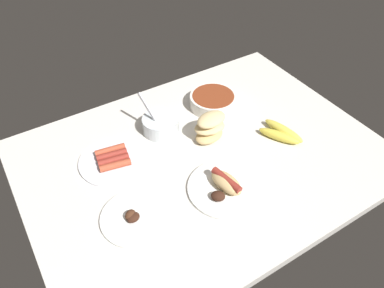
% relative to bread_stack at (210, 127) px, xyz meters
% --- Properties ---
extents(ground_plane, '(1.20, 0.90, 0.03)m').
position_rel_bread_stack_xyz_m(ground_plane, '(0.06, 0.06, -0.07)').
color(ground_plane, silver).
extents(bread_stack, '(0.13, 0.10, 0.11)m').
position_rel_bread_stack_xyz_m(bread_stack, '(0.00, 0.00, 0.00)').
color(bread_stack, tan).
rests_on(bread_stack, ground_plane).
extents(banana_bunch, '(0.12, 0.17, 0.04)m').
position_rel_bread_stack_xyz_m(banana_bunch, '(-0.23, 0.13, -0.04)').
color(banana_bunch, gold).
rests_on(banana_bunch, ground_plane).
extents(plate_hotdog_assembled, '(0.24, 0.24, 0.06)m').
position_rel_bread_stack_xyz_m(plate_hotdog_assembled, '(0.09, 0.22, -0.04)').
color(plate_hotdog_assembled, white).
rests_on(plate_hotdog_assembled, ground_plane).
extents(bowl_coleslaw, '(0.14, 0.14, 0.16)m').
position_rel_bread_stack_xyz_m(bowl_coleslaw, '(0.13, -0.13, -0.02)').
color(bowl_coleslaw, silver).
rests_on(bowl_coleslaw, ground_plane).
extents(plate_grilled_meat, '(0.21, 0.21, 0.04)m').
position_rel_bread_stack_xyz_m(plate_grilled_meat, '(0.38, 0.17, -0.05)').
color(plate_grilled_meat, white).
rests_on(plate_grilled_meat, ground_plane).
extents(bowl_chili, '(0.18, 0.18, 0.05)m').
position_rel_bread_stack_xyz_m(bowl_chili, '(-0.12, -0.15, -0.03)').
color(bowl_chili, white).
rests_on(bowl_chili, ground_plane).
extents(plate_sausages, '(0.23, 0.23, 0.03)m').
position_rel_bread_stack_xyz_m(plate_sausages, '(0.34, -0.07, -0.04)').
color(plate_sausages, white).
rests_on(plate_sausages, ground_plane).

